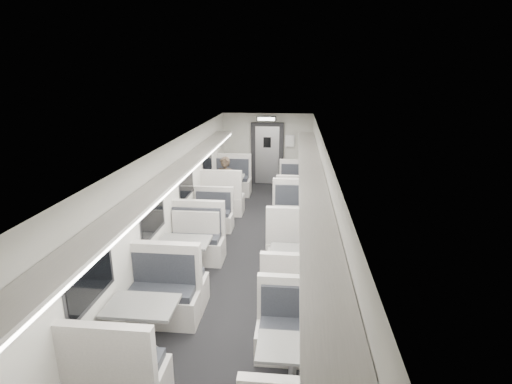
% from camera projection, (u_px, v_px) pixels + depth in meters
% --- Properties ---
extents(room, '(3.24, 12.24, 2.64)m').
position_uv_depth(room, '(245.00, 206.00, 7.81)').
color(room, black).
rests_on(room, ground).
extents(booth_left_a, '(1.16, 2.36, 1.26)m').
position_uv_depth(booth_left_a, '(227.00, 189.00, 11.65)').
color(booth_left_a, '#A8A49E').
rests_on(booth_left_a, room).
extents(booth_left_b, '(0.96, 1.94, 1.04)m').
position_uv_depth(booth_left_b, '(207.00, 227.00, 9.03)').
color(booth_left_b, '#A8A49E').
rests_on(booth_left_b, room).
extents(booth_left_c, '(1.13, 2.28, 1.22)m').
position_uv_depth(booth_left_c, '(185.00, 260.00, 7.30)').
color(booth_left_c, '#A8A49E').
rests_on(booth_left_c, room).
extents(booth_left_d, '(1.11, 2.26, 1.21)m').
position_uv_depth(booth_left_d, '(144.00, 329.00, 5.35)').
color(booth_left_d, '#A8A49E').
rests_on(booth_left_d, room).
extents(booth_right_a, '(1.05, 2.12, 1.13)m').
position_uv_depth(booth_right_a, '(296.00, 192.00, 11.49)').
color(booth_right_a, '#A8A49E').
rests_on(booth_right_a, room).
extents(booth_right_b, '(1.14, 2.31, 1.24)m').
position_uv_depth(booth_right_b, '(295.00, 227.00, 8.84)').
color(booth_right_b, '#A8A49E').
rests_on(booth_right_b, room).
extents(booth_right_c, '(1.04, 2.11, 1.13)m').
position_uv_depth(booth_right_c, '(294.00, 269.00, 7.05)').
color(booth_right_c, '#A8A49E').
rests_on(booth_right_c, room).
extents(booth_right_d, '(1.01, 2.04, 1.09)m').
position_uv_depth(booth_right_d, '(292.00, 371.00, 4.65)').
color(booth_right_d, '#A8A49E').
rests_on(booth_right_d, room).
extents(passenger, '(0.66, 0.53, 1.57)m').
position_uv_depth(passenger, '(225.00, 186.00, 10.69)').
color(passenger, black).
rests_on(passenger, room).
extents(window_a, '(0.02, 1.18, 0.84)m').
position_uv_depth(window_a, '(208.00, 160.00, 11.14)').
color(window_a, black).
rests_on(window_a, room).
extents(window_b, '(0.02, 1.18, 0.84)m').
position_uv_depth(window_b, '(187.00, 180.00, 9.05)').
color(window_b, black).
rests_on(window_b, room).
extents(window_c, '(0.02, 1.18, 0.84)m').
position_uv_depth(window_c, '(153.00, 213.00, 6.95)').
color(window_c, black).
rests_on(window_c, room).
extents(window_d, '(0.02, 1.18, 0.84)m').
position_uv_depth(window_d, '(90.00, 274.00, 4.86)').
color(window_d, black).
rests_on(window_d, room).
extents(luggage_rack_left, '(0.46, 10.40, 0.09)m').
position_uv_depth(luggage_rack_left, '(176.00, 172.00, 7.43)').
color(luggage_rack_left, '#A8A49E').
rests_on(luggage_rack_left, room).
extents(luggage_rack_right, '(0.46, 10.40, 0.09)m').
position_uv_depth(luggage_rack_right, '(311.00, 176.00, 7.19)').
color(luggage_rack_right, '#A8A49E').
rests_on(luggage_rack_right, room).
extents(vestibule_door, '(1.10, 0.13, 2.10)m').
position_uv_depth(vestibule_door, '(267.00, 154.00, 13.50)').
color(vestibule_door, black).
rests_on(vestibule_door, room).
extents(exit_sign, '(0.62, 0.12, 0.16)m').
position_uv_depth(exit_sign, '(266.00, 119.00, 12.68)').
color(exit_sign, black).
rests_on(exit_sign, room).
extents(wall_notice, '(0.32, 0.02, 0.40)m').
position_uv_depth(wall_notice, '(290.00, 141.00, 13.28)').
color(wall_notice, white).
rests_on(wall_notice, room).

